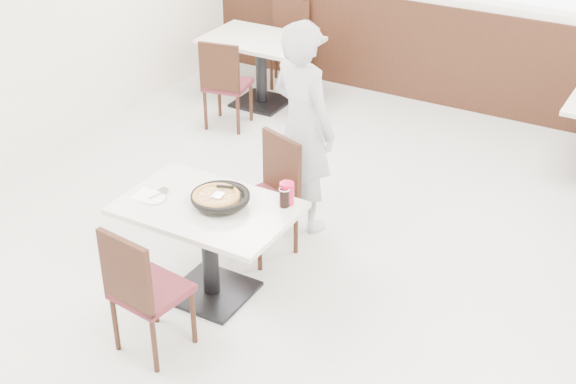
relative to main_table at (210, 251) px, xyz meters
The scene contains 18 objects.
floor 0.80m from the main_table, 61.94° to the left, with size 7.00×7.00×0.00m, color #A5A5A1.
wainscot_back 4.12m from the main_table, 85.36° to the left, with size 5.90×0.03×1.10m, color black.
main_table is the anchor object (origin of this frame).
chair_near 0.67m from the main_table, 89.70° to the right, with size 0.42×0.42×0.95m, color black, non-canonical shape.
chair_far 0.67m from the main_table, 86.77° to the left, with size 0.42×0.42×0.95m, color black, non-canonical shape.
trivet 0.41m from the main_table, 38.44° to the left, with size 0.12×0.12×0.04m, color black.
pizza_pan 0.43m from the main_table, 31.71° to the left, with size 0.33×0.33×0.01m, color black.
pizza 0.44m from the main_table, 30.47° to the left, with size 0.32×0.32×0.02m, color #C58B43.
pizza_server 0.47m from the main_table, 20.16° to the left, with size 0.07×0.09×0.00m, color silver.
napkin 0.59m from the main_table, 167.81° to the right, with size 0.17×0.17×0.00m, color white.
side_plate 0.55m from the main_table, 162.08° to the right, with size 0.16×0.16×0.01m, color white.
fork 0.54m from the main_table, 168.56° to the right, with size 0.01×0.16×0.00m, color silver.
cola_glass 0.69m from the main_table, 29.02° to the left, with size 0.07×0.07×0.13m, color black.
red_cup 0.71m from the main_table, 33.18° to the left, with size 0.10×0.10×0.16m, color red.
diner_person 1.31m from the main_table, 85.89° to the left, with size 0.64×0.42×1.74m, color silver.
bg_table_left 3.49m from the main_table, 115.42° to the left, with size 1.20×0.80×0.75m, color beige, non-canonical shape.
bg_chair_left_near 2.92m from the main_table, 121.00° to the left, with size 0.42×0.42×0.95m, color black, non-canonical shape.
bg_chair_left_far 4.08m from the main_table, 111.76° to the left, with size 0.42×0.42×0.95m, color black, non-canonical shape.
Camera 1 is at (2.50, -4.45, 3.57)m, focal length 50.00 mm.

